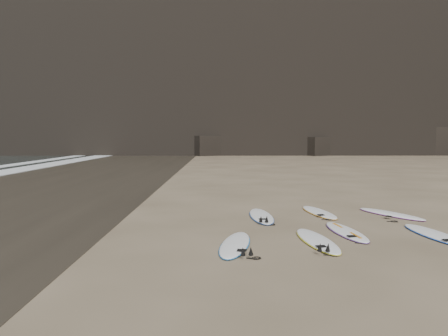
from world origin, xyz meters
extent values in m
plane|color=#897559|center=(0.00, 0.00, 0.00)|extent=(240.00, 240.00, 0.00)
cube|color=#383026|center=(-13.00, 10.00, 0.00)|extent=(12.00, 200.00, 0.01)
cube|color=black|center=(10.00, 60.00, 20.00)|extent=(170.00, 32.00, 40.00)
cube|color=black|center=(8.00, 45.00, 1.16)|extent=(4.23, 4.46, 2.33)
cube|color=black|center=(25.00, 46.00, 1.80)|extent=(5.95, 5.19, 3.59)
cube|color=black|center=(-6.00, 45.00, 1.25)|extent=(4.49, 4.76, 2.49)
ellipsoid|color=white|center=(-3.86, -0.89, 0.04)|extent=(0.99, 2.50, 0.09)
ellipsoid|color=white|center=(-1.97, -0.57, 0.05)|extent=(0.86, 2.56, 0.09)
ellipsoid|color=white|center=(-1.03, 0.35, 0.04)|extent=(0.80, 2.44, 0.09)
ellipsoid|color=white|center=(1.03, -0.04, 0.05)|extent=(0.89, 2.63, 0.09)
ellipsoid|color=white|center=(-2.95, 2.51, 0.05)|extent=(0.72, 2.61, 0.09)
ellipsoid|color=white|center=(-1.07, 3.14, 0.04)|extent=(0.95, 2.49, 0.09)
ellipsoid|color=white|center=(1.06, 2.82, 0.04)|extent=(1.66, 2.46, 0.09)
camera|label=1|loc=(-4.23, -10.38, 2.42)|focal=35.00mm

